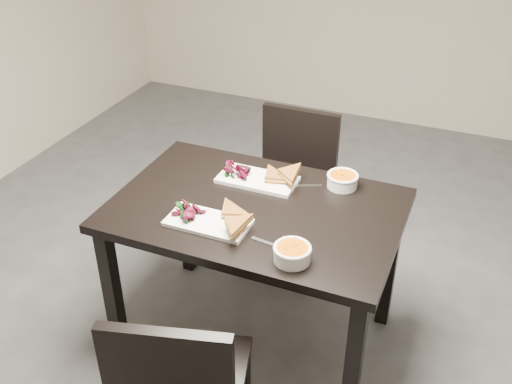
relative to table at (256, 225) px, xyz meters
The scene contains 13 objects.
ground 0.73m from the table, 34.40° to the left, with size 5.00×5.00×0.00m, color #47474C.
table is the anchor object (origin of this frame).
chair_far 0.71m from the table, 96.22° to the left, with size 0.42×0.42×0.85m.
plate_near 0.26m from the table, 123.16° to the right, with size 0.33×0.17×0.02m, color white.
sandwich_near 0.24m from the table, 109.04° to the right, with size 0.17×0.13×0.05m, color #AF6824, non-canonical shape.
salad_near 0.33m from the table, 139.45° to the right, with size 0.10×0.09×0.05m, color black, non-canonical shape.
soup_bowl_near 0.41m from the table, 47.44° to the right, with size 0.14×0.14×0.06m.
cutlery_near 0.29m from the table, 54.59° to the right, with size 0.18×0.02×0.00m, color silver.
plate_far 0.23m from the table, 110.65° to the left, with size 0.35×0.18×0.02m, color white.
sandwich_far 0.23m from the table, 92.10° to the left, with size 0.18×0.13×0.06m, color #AF6824, non-canonical shape.
salad_far 0.29m from the table, 132.14° to the left, with size 0.11×0.10×0.05m, color black, non-canonical shape.
soup_bowl_far 0.43m from the table, 45.25° to the left, with size 0.14×0.14×0.06m.
cutlery_far 0.28m from the table, 61.18° to the left, with size 0.18×0.02×0.00m, color silver.
Camera 1 is at (0.51, -2.10, 2.11)m, focal length 41.49 mm.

